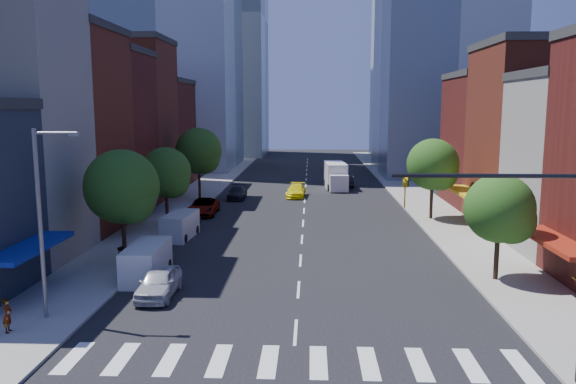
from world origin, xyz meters
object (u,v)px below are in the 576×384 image
Objects in this scene: box_truck at (336,176)px; parked_car_second at (186,224)px; parked_car_rear at (237,193)px; traffic_car_oncoming at (347,181)px; cargo_van_near at (146,262)px; parked_car_front at (159,282)px; cargo_van_far at (180,226)px; taxi at (296,191)px; pedestrian_near at (7,315)px; parked_car_third at (203,207)px; traffic_car_far at (342,172)px; pedestrian_far at (121,262)px.

parked_car_second is at bearing -121.69° from box_truck.
traffic_car_oncoming is (12.83, 10.11, 0.03)m from parked_car_rear.
cargo_van_near reaches higher than traffic_car_oncoming.
cargo_van_far is (-2.01, 13.40, 0.21)m from parked_car_front.
traffic_car_oncoming is (14.40, 39.54, -0.32)m from cargo_van_near.
parked_car_front is at bearing -97.02° from taxi.
cargo_van_far is at bearing -21.23° from pedestrian_near.
cargo_van_near reaches higher than taxi.
pedestrian_near reaches higher than parked_car_rear.
parked_car_third is 33.55m from traffic_car_far.
parked_car_front is 0.92× the size of cargo_van_near.
cargo_van_near is at bearing 71.08° from traffic_car_oncoming.
box_truck is (-1.56, -1.56, 0.80)m from traffic_car_oncoming.
pedestrian_near is (-3.34, -28.56, 0.18)m from parked_car_third.
cargo_van_near is at bearing -83.10° from cargo_van_far.
parked_car_third is 2.90× the size of pedestrian_far.
pedestrian_near reaches higher than traffic_car_far.
taxi is at bearing 162.40° from pedestrian_far.
parked_car_front is 34.56m from taxi.
taxi is (6.50, 33.94, -0.06)m from parked_car_front.
cargo_van_far is 42.45m from traffic_car_far.
pedestrian_near is at bearing -102.90° from taxi.
taxi is 10.64m from traffic_car_oncoming.
traffic_car_far is 0.48× the size of box_truck.
parked_car_third is at bearing 94.43° from cargo_van_far.
parked_car_third is at bearing 69.98° from traffic_car_far.
parked_car_third is 3.45× the size of pedestrian_near.
box_truck is (11.26, 40.94, 0.74)m from parked_car_front.
pedestrian_near is at bearing -99.16° from parked_car_rear.
parked_car_third reaches higher than parked_car_rear.
cargo_van_near is 40.09m from box_truck.
pedestrian_near is at bearing -114.91° from cargo_van_near.
pedestrian_near is (-3.33, -18.88, -0.03)m from cargo_van_far.
parked_car_front is at bearing -86.47° from parked_car_third.
parked_car_second is at bearing 94.23° from cargo_van_far.
cargo_van_far reaches higher than parked_car_rear.
traffic_car_oncoming is at bearing 51.23° from parked_car_third.
parked_car_rear is 14.16m from box_truck.
parked_car_front reaches higher than parked_car_third.
taxi is 8.50m from box_truck.
parked_car_front is 23.16m from parked_car_third.
box_truck reaches higher than parked_car_second.
pedestrian_near is 8.53m from pedestrian_far.
box_truck is at bearing 70.49° from cargo_van_near.
parked_car_third reaches higher than traffic_car_oncoming.
parked_car_front is 32.39m from parked_car_rear.
box_truck reaches higher than traffic_car_oncoming.
taxi is (8.07, 30.98, -0.32)m from cargo_van_near.
parked_car_front is 13.56m from cargo_van_far.
parked_car_front is at bearing -55.48° from pedestrian_near.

